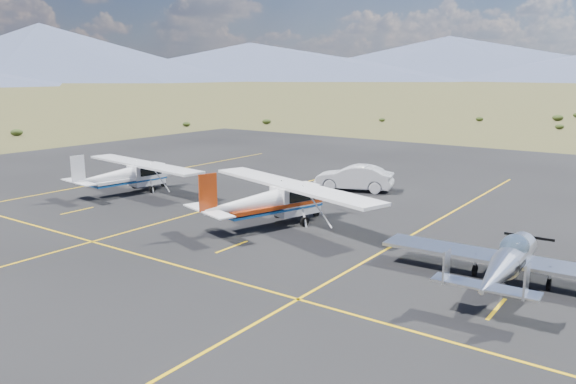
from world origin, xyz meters
TOP-DOWN VIEW (x-y plane):
  - ground at (0.00, 0.00)m, footprint 1600.00×1600.00m
  - apron at (0.00, 7.00)m, footprint 72.00×72.00m
  - aircraft_low_wing at (-0.89, -3.26)m, footprint 6.73×9.39m
  - aircraft_cessna at (0.83, 8.17)m, footprint 7.83×11.49m
  - aircraft_plain at (1.67, 19.93)m, footprint 6.38×10.56m
  - sedan at (10.43, 9.06)m, footprint 3.11×5.11m

SIDE VIEW (x-z plane):
  - ground at x=0.00m, z-range 0.00..0.00m
  - apron at x=0.00m, z-range -0.01..0.01m
  - sedan at x=10.43m, z-range 0.01..1.60m
  - aircraft_low_wing at x=-0.89m, z-range -0.04..2.00m
  - aircraft_plain at x=1.67m, z-range -0.15..2.52m
  - aircraft_cessna at x=0.83m, z-range -0.16..2.77m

